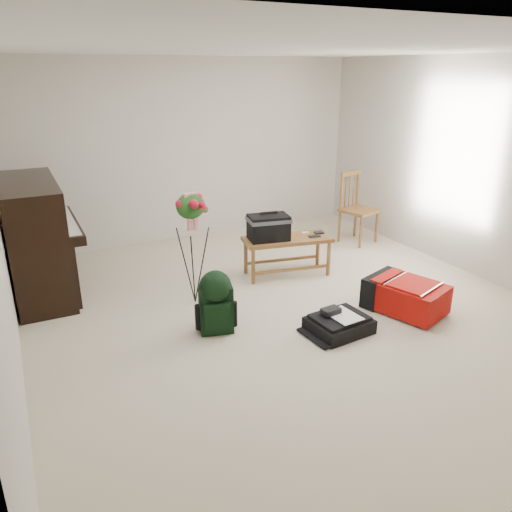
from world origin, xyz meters
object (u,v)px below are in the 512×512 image
piano (38,241)px  green_backpack (216,299)px  red_suitcase (402,294)px  bench (275,232)px  dining_chair (358,208)px  flower_stand (193,249)px  black_duffel (339,324)px

piano → green_backpack: (1.37, -1.70, -0.26)m
piano → red_suitcase: size_ratio=1.68×
green_backpack → bench: bearing=53.6°
piano → green_backpack: size_ratio=2.45×
red_suitcase → green_backpack: bearing=148.6°
dining_chair → flower_stand: flower_stand is taller
dining_chair → red_suitcase: bearing=-130.8°
piano → black_duffel: bearing=-42.7°
bench → dining_chair: 1.78m
black_duffel → red_suitcase: bearing=2.1°
piano → black_duffel: size_ratio=2.55×
piano → dining_chair: size_ratio=1.50×
black_duffel → green_backpack: bearing=148.1°
piano → bench: size_ratio=1.37×
bench → dining_chair: (1.66, 0.63, -0.08)m
dining_chair → green_backpack: 3.20m
piano → red_suitcase: 3.91m
piano → red_suitcase: piano is taller
piano → green_backpack: 2.20m
bench → black_duffel: bearing=-83.4°
black_duffel → green_backpack: (-1.03, 0.52, 0.25)m
piano → black_duffel: (2.40, -2.22, -0.52)m
piano → dining_chair: bearing=-2.0°
green_backpack → flower_stand: 0.74m
red_suitcase → piano: bearing=128.0°
dining_chair → red_suitcase: size_ratio=1.12×
piano → flower_stand: bearing=-35.5°
red_suitcase → bench: bearing=100.4°
bench → red_suitcase: bench is taller
dining_chair → flower_stand: 2.89m
piano → green_backpack: piano is taller
piano → bench: 2.62m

